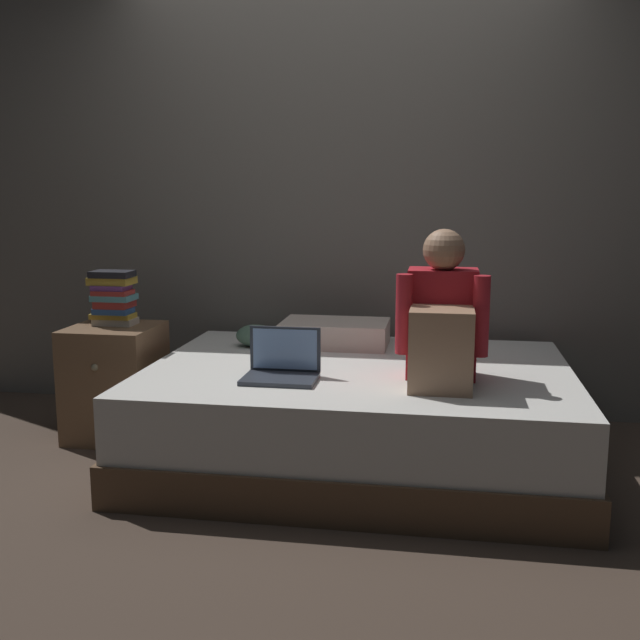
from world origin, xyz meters
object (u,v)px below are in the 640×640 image
clothes_pile (273,337)px  book_stack (113,297)px  nightstand (116,382)px  laptop (282,367)px  pillow (335,333)px  bed (358,414)px  person_sitting (442,325)px

clothes_pile → book_stack: bearing=-167.1°
nightstand → laptop: bearing=-24.1°
pillow → book_stack: bearing=-166.9°
bed → nightstand: size_ratio=3.37×
bed → person_sitting: person_sitting is taller
bed → clothes_pile: (-0.50, 0.37, 0.29)m
bed → book_stack: 1.42m
nightstand → person_sitting: (1.68, -0.37, 0.42)m
bed → pillow: bearing=111.9°
book_stack → person_sitting: bearing=-13.8°
person_sitting → laptop: (-0.69, -0.07, -0.20)m
bed → clothes_pile: clothes_pile is taller
laptop → pillow: 0.76m
laptop → book_stack: 1.13m
pillow → clothes_pile: bearing=-166.6°
bed → book_stack: bearing=171.8°
pillow → book_stack: 1.18m
nightstand → clothes_pile: size_ratio=1.63×
nightstand → bed: bearing=-6.5°
person_sitting → book_stack: person_sitting is taller
laptop → clothes_pile: size_ratio=0.88×
nightstand → laptop: 1.11m
bed → nightstand: (-1.30, 0.15, 0.06)m
clothes_pile → pillow: bearing=13.4°
laptop → pillow: bearing=80.6°
bed → laptop: bearing=-135.8°
nightstand → laptop: (0.99, -0.44, 0.23)m
nightstand → pillow: bearing=15.1°
nightstand → book_stack: size_ratio=2.09×
book_stack → clothes_pile: (0.80, 0.18, -0.22)m
bed → pillow: pillow is taller
laptop → clothes_pile: laptop is taller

